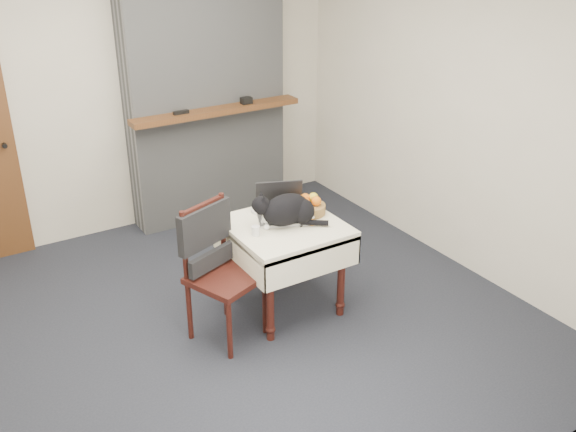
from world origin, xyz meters
name	(u,v)px	position (x,y,z in m)	size (l,w,h in m)	color
ground	(210,331)	(0.00, 0.00, 0.00)	(4.50, 4.50, 0.00)	black
room_shell	(166,74)	(0.00, 0.46, 1.76)	(4.52, 4.01, 2.61)	beige
chimney	(205,84)	(0.90, 1.85, 1.30)	(1.62, 0.48, 2.60)	gray
side_table	(285,238)	(0.63, -0.01, 0.59)	(0.78, 0.78, 0.70)	#33120E
laptop	(281,209)	(0.66, 0.11, 0.76)	(0.43, 0.40, 0.26)	#B7B7BC
cat	(288,210)	(0.64, -0.02, 0.81)	(0.51, 0.35, 0.26)	black
cream_jar	(256,231)	(0.36, -0.05, 0.73)	(0.06, 0.06, 0.07)	silver
pill_bottle	(312,220)	(0.79, -0.12, 0.74)	(0.03, 0.03, 0.07)	#B45C16
fruit_basket	(309,206)	(0.88, 0.06, 0.76)	(0.25, 0.25, 0.14)	olive
desk_clutter	(304,217)	(0.80, 0.01, 0.70)	(0.15, 0.02, 0.01)	black
chair	(214,253)	(0.06, -0.01, 0.63)	(0.57, 0.56, 0.98)	#33120E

